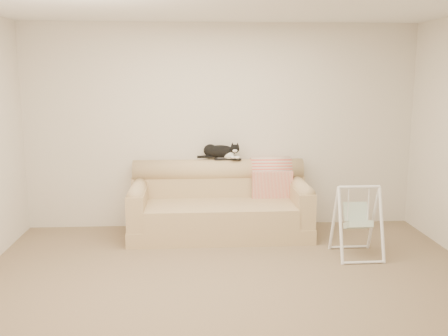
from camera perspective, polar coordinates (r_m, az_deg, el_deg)
The scene contains 8 objects.
ground_plane at distance 4.81m, azimuth 1.16°, elevation -13.39°, with size 5.00×5.00×0.00m, color #756148.
room_shell at distance 4.42m, azimuth 1.24°, elevation 5.03°, with size 5.04×4.04×2.60m.
sofa at distance 6.21m, azimuth -0.51°, elevation -4.38°, with size 2.20×0.93×0.90m.
remote_a at distance 6.32m, azimuth -0.28°, elevation 1.06°, with size 0.18×0.06×0.03m.
remote_b at distance 6.32m, azimuth 1.24°, elevation 1.03°, with size 0.18×0.09×0.02m.
tuxedo_cat at distance 6.33m, azimuth -0.41°, elevation 1.92°, with size 0.55×0.28×0.21m.
throw_blanket at distance 6.42m, azimuth 5.36°, elevation -0.51°, with size 0.51×0.38×0.58m.
baby_swing at distance 5.63m, azimuth 14.99°, elevation -5.86°, with size 0.49×0.52×0.80m.
Camera 1 is at (-0.37, -4.38, 1.95)m, focal length 40.00 mm.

